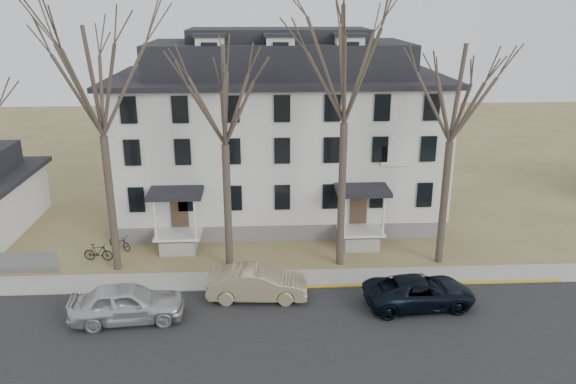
{
  "coord_description": "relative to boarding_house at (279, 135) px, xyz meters",
  "views": [
    {
      "loc": [
        -3.23,
        -17.85,
        13.62
      ],
      "look_at": [
        -1.87,
        9.0,
        4.46
      ],
      "focal_mm": 35.0,
      "sensor_mm": 36.0,
      "label": 1
    }
  ],
  "objects": [
    {
      "name": "ground",
      "position": [
        2.0,
        -17.95,
        -5.38
      ],
      "size": [
        120.0,
        120.0,
        0.0
      ],
      "primitive_type": "plane",
      "color": "olive",
      "rests_on": "ground"
    },
    {
      "name": "main_road",
      "position": [
        2.0,
        -15.95,
        -5.38
      ],
      "size": [
        120.0,
        10.0,
        0.04
      ],
      "primitive_type": "cube",
      "color": "#27272A",
      "rests_on": "ground"
    },
    {
      "name": "far_sidewalk",
      "position": [
        2.0,
        -9.95,
        -5.38
      ],
      "size": [
        120.0,
        2.0,
        0.08
      ],
      "primitive_type": "cube",
      "color": "#A09F97",
      "rests_on": "ground"
    },
    {
      "name": "yellow_curb",
      "position": [
        7.0,
        -10.85,
        -5.38
      ],
      "size": [
        14.0,
        0.25,
        0.06
      ],
      "primitive_type": "cube",
      "color": "gold",
      "rests_on": "ground"
    },
    {
      "name": "boarding_house",
      "position": [
        0.0,
        0.0,
        0.0
      ],
      "size": [
        20.8,
        12.36,
        12.05
      ],
      "color": "slate",
      "rests_on": "ground"
    },
    {
      "name": "tree_far_left",
      "position": [
        -9.0,
        -8.15,
        4.96
      ],
      "size": [
        8.4,
        8.4,
        13.72
      ],
      "color": "#473B31",
      "rests_on": "ground"
    },
    {
      "name": "tree_mid_left",
      "position": [
        -3.0,
        -8.15,
        4.22
      ],
      "size": [
        7.8,
        7.8,
        12.74
      ],
      "color": "#473B31",
      "rests_on": "ground"
    },
    {
      "name": "tree_center",
      "position": [
        3.0,
        -8.15,
        5.71
      ],
      "size": [
        9.0,
        9.0,
        14.7
      ],
      "color": "#473B31",
      "rests_on": "ground"
    },
    {
      "name": "tree_mid_right",
      "position": [
        8.5,
        -8.15,
        4.22
      ],
      "size": [
        7.8,
        7.8,
        12.74
      ],
      "color": "#473B31",
      "rests_on": "ground"
    },
    {
      "name": "car_silver",
      "position": [
        -7.28,
        -13.44,
        -4.52
      ],
      "size": [
        5.18,
        2.46,
        1.71
      ],
      "primitive_type": "imported",
      "rotation": [
        0.0,
        0.0,
        1.66
      ],
      "color": "silver",
      "rests_on": "ground"
    },
    {
      "name": "car_tan",
      "position": [
        -1.49,
        -11.78,
        -4.6
      ],
      "size": [
        4.84,
        1.91,
        1.57
      ],
      "primitive_type": "imported",
      "rotation": [
        0.0,
        0.0,
        1.52
      ],
      "color": "tan",
      "rests_on": "ground"
    },
    {
      "name": "car_navy",
      "position": [
        6.09,
        -12.86,
        -4.66
      ],
      "size": [
        5.32,
        2.78,
        1.43
      ],
      "primitive_type": "imported",
      "rotation": [
        0.0,
        0.0,
        1.65
      ],
      "color": "black",
      "rests_on": "ground"
    },
    {
      "name": "bicycle_left",
      "position": [
        -9.42,
        -5.75,
        -4.93
      ],
      "size": [
        1.74,
        1.45,
        0.89
      ],
      "primitive_type": "imported",
      "rotation": [
        0.0,
        0.0,
        0.97
      ],
      "color": "black",
      "rests_on": "ground"
    },
    {
      "name": "bicycle_right",
      "position": [
        -10.24,
        -7.2,
        -4.89
      ],
      "size": [
        1.69,
        0.69,
        0.99
      ],
      "primitive_type": "imported",
      "rotation": [
        0.0,
        0.0,
        1.43
      ],
      "color": "black",
      "rests_on": "ground"
    }
  ]
}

